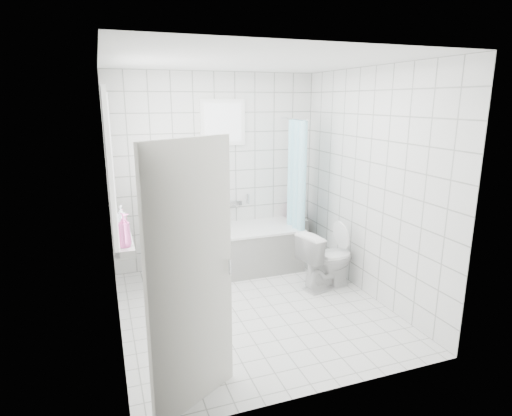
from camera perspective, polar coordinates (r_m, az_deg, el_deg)
name	(u,v)px	position (r m, az deg, el deg)	size (l,w,h in m)	color
ground	(253,308)	(4.85, -0.36, -13.24)	(3.00, 3.00, 0.00)	white
ceiling	(253,61)	(4.33, -0.42, 19.01)	(3.00, 3.00, 0.00)	white
wall_back	(216,172)	(5.82, -5.35, 4.87)	(2.80, 0.02, 2.60)	white
wall_front	(324,236)	(3.08, 9.00, -3.65)	(2.80, 0.02, 2.60)	white
wall_left	(110,205)	(4.17, -18.84, 0.44)	(0.02, 3.00, 2.60)	white
wall_right	(369,185)	(5.04, 14.80, 3.02)	(0.02, 3.00, 2.60)	white
window_left	(112,167)	(4.41, -18.67, 5.15)	(0.01, 0.90, 1.40)	white
window_back	(223,123)	(5.73, -4.40, 11.28)	(0.50, 0.01, 0.50)	white
window_sill	(122,239)	(4.58, -17.38, -3.99)	(0.18, 1.02, 0.08)	white
door	(192,280)	(3.10, -8.55, -9.46)	(0.04, 0.80, 2.00)	silver
bathtub	(236,250)	(5.76, -2.70, -5.56)	(1.72, 0.77, 0.58)	white
partition_wall	(165,224)	(5.39, -12.01, -2.14)	(0.15, 0.85, 1.50)	white
tiled_ledge	(292,238)	(6.32, 4.86, -3.96)	(0.40, 0.24, 0.55)	white
toilet	(327,259)	(5.29, 9.43, -6.77)	(0.40, 0.71, 0.72)	white
curtain_rod	(294,119)	(5.69, 5.03, 11.75)	(0.02, 0.02, 0.80)	silver
shower_curtain	(296,189)	(5.69, 5.38, 2.59)	(0.14, 0.48, 1.78)	#55DDFA
tub_faucet	(235,203)	(5.94, -2.80, 0.67)	(0.18, 0.06, 0.06)	silver
sill_bottles	(123,225)	(4.42, -17.35, -2.21)	(0.18, 0.79, 0.32)	#ED5CAF
ledge_bottles	(292,212)	(6.19, 4.83, -0.56)	(0.14, 0.17, 0.27)	#E81B40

